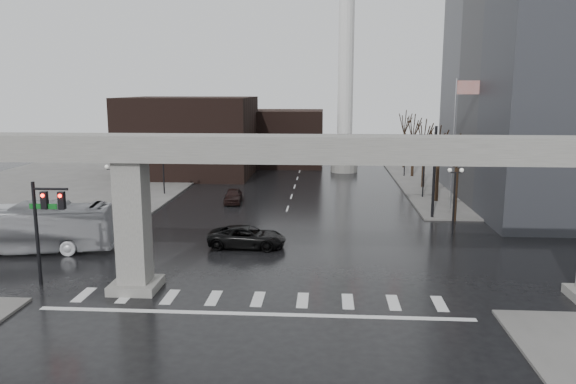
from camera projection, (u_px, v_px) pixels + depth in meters
The scene contains 24 objects.
ground at pixel (260, 292), 31.06m from camera, with size 160.00×160.00×0.00m, color black.
sidewalk_ne at pixel (521, 186), 64.62m from camera, with size 28.00×36.00×0.15m, color slate.
sidewalk_nw at pixel (82, 181), 68.09m from camera, with size 28.00×36.00×0.15m, color slate.
elevated_guideway at pixel (283, 170), 29.71m from camera, with size 48.00×2.60×8.70m.
building_far_left at pixel (190, 136), 72.28m from camera, with size 16.00×14.00×10.00m, color black.
building_far_mid at pixel (288, 138), 81.47m from camera, with size 10.00×10.00×8.00m, color black.
smokestack at pixel (346, 71), 73.34m from camera, with size 3.60×3.60×30.00m.
signal_mast_arm at pixel (390, 151), 47.83m from camera, with size 12.12×0.43×8.00m.
signal_left_pole at pixel (45, 215), 31.62m from camera, with size 2.30×0.30×6.00m.
flagpole_assembly at pixel (458, 129), 50.24m from camera, with size 2.06×0.12×12.00m.
lamp_right_0 at pixel (455, 189), 43.25m from camera, with size 1.22×0.32×5.11m.
lamp_right_1 at pixel (424, 165), 56.98m from camera, with size 1.22×0.32×5.11m.
lamp_right_2 at pixel (405, 150), 70.72m from camera, with size 1.22×0.32×5.11m.
lamp_left_0 at pixel (113, 185), 45.06m from camera, with size 1.22×0.32×5.11m.
lamp_left_1 at pixel (163, 162), 58.79m from camera, with size 1.22×0.32×5.11m.
lamp_left_2 at pixel (194, 148), 72.52m from camera, with size 1.22×0.32×5.11m.
tree_right_0 at pixel (456, 189), 47.25m from camera, with size 1.09×1.58×7.50m.
tree_right_1 at pixel (438, 174), 55.08m from camera, with size 1.09×1.61×7.67m.
tree_right_2 at pixel (424, 163), 62.92m from camera, with size 1.10×1.63×7.85m.
tree_right_3 at pixel (413, 154), 70.75m from camera, with size 1.11×1.66×8.02m.
tree_right_4 at pixel (405, 147), 78.59m from camera, with size 1.12×1.69×8.19m.
pickup_truck at pixel (247, 237), 39.73m from camera, with size 2.54×5.50×1.53m, color black.
city_bus at pixel (24, 228), 38.46m from camera, with size 2.86×12.21×3.40m, color #B8B9BD.
far_car at pixel (233, 196), 55.10m from camera, with size 1.64×4.07×1.39m, color black.
Camera 1 is at (3.55, -29.34, 11.15)m, focal length 35.00 mm.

